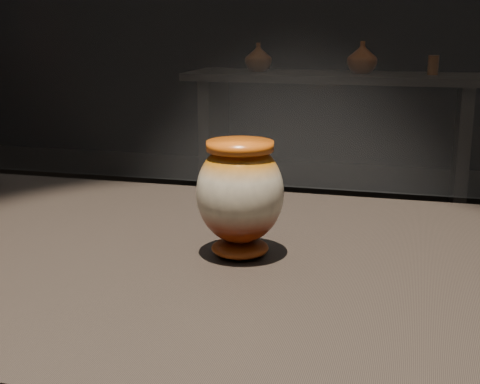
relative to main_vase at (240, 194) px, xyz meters
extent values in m
cube|color=black|center=(-0.10, -0.01, -0.12)|extent=(2.00, 0.80, 0.05)
ellipsoid|color=#6A1E09|center=(0.00, 0.00, -0.08)|extent=(0.11, 0.11, 0.02)
ellipsoid|color=beige|center=(0.00, 0.00, 0.00)|extent=(0.16, 0.16, 0.15)
cylinder|color=orange|center=(0.00, 0.00, 0.07)|extent=(0.12, 0.12, 0.01)
cube|color=black|center=(-0.31, 3.64, -0.12)|extent=(2.00, 0.60, 0.05)
cube|color=black|center=(-1.16, 3.64, -0.57)|extent=(0.08, 0.50, 0.85)
cube|color=black|center=(0.54, 3.64, -0.57)|extent=(0.08, 0.50, 0.85)
imported|color=#9E4B17|center=(-0.84, 3.65, 0.00)|extent=(0.20, 0.20, 0.19)
imported|color=#6A1E09|center=(-0.13, 3.66, 0.01)|extent=(0.27, 0.27, 0.21)
cylinder|color=#9E4B17|center=(0.33, 3.66, -0.03)|extent=(0.07, 0.07, 0.13)
camera|label=1|loc=(0.24, -0.91, 0.24)|focal=50.00mm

